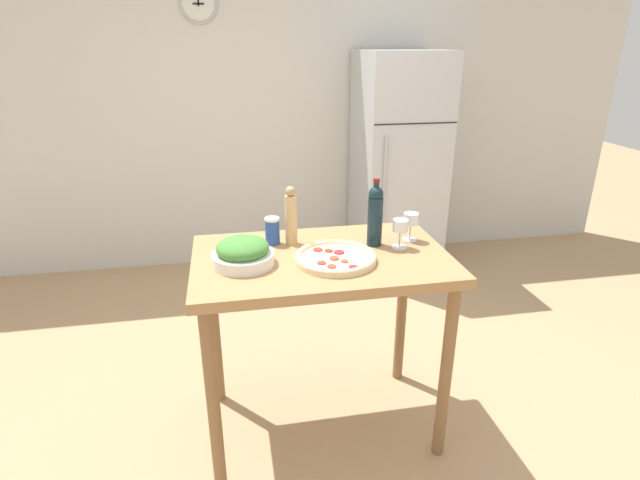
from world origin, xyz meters
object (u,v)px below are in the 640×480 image
object	(u,v)px
wine_glass_near	(400,227)
salad_bowl	(243,253)
wine_bottle	(375,214)
homemade_pizza	(335,258)
wine_glass_far	(411,221)
salt_canister	(272,231)
refrigerator	(397,165)
pepper_mill	(291,216)

from	to	relation	value
wine_glass_near	salad_bowl	xyz separation A→B (m)	(-0.72, -0.06, -0.04)
wine_bottle	salad_bowl	xyz separation A→B (m)	(-0.62, -0.11, -0.10)
homemade_pizza	wine_glass_far	bearing A→B (deg)	23.45
wine_glass_far	salt_canister	xyz separation A→B (m)	(-0.65, 0.08, -0.04)
wine_glass_far	salad_bowl	bearing A→B (deg)	-170.40
refrigerator	pepper_mill	distance (m)	2.01
homemade_pizza	wine_glass_near	bearing A→B (deg)	16.62
refrigerator	salad_bowl	size ratio (longest dim) A/B	6.68
wine_bottle	wine_glass_near	distance (m)	0.13
salad_bowl	homemade_pizza	xyz separation A→B (m)	(0.40, -0.04, -0.04)
wine_bottle	pepper_mill	world-z (taller)	wine_bottle
salad_bowl	refrigerator	bearing A→B (deg)	54.41
pepper_mill	salad_bowl	size ratio (longest dim) A/B	1.05
refrigerator	pepper_mill	world-z (taller)	refrigerator
refrigerator	pepper_mill	xyz separation A→B (m)	(-1.10, -1.67, 0.19)
pepper_mill	homemade_pizza	world-z (taller)	pepper_mill
refrigerator	pepper_mill	size ratio (longest dim) A/B	6.36
salad_bowl	salt_canister	bearing A→B (deg)	55.26
wine_glass_near	salad_bowl	world-z (taller)	wine_glass_near
wine_glass_far	wine_bottle	bearing A→B (deg)	-172.54
wine_glass_near	wine_glass_far	size ratio (longest dim) A/B	1.00
salad_bowl	salt_canister	world-z (taller)	salt_canister
wine_bottle	wine_glass_near	size ratio (longest dim) A/B	2.34
pepper_mill	salad_bowl	distance (m)	0.32
wine_glass_far	homemade_pizza	xyz separation A→B (m)	(-0.41, -0.18, -0.08)
salad_bowl	salt_canister	distance (m)	0.26
wine_glass_near	wine_glass_far	world-z (taller)	same
refrigerator	homemade_pizza	world-z (taller)	refrigerator
wine_bottle	homemade_pizza	xyz separation A→B (m)	(-0.22, -0.15, -0.13)
wine_bottle	pepper_mill	distance (m)	0.39
refrigerator	wine_glass_far	xyz separation A→B (m)	(-0.54, -1.74, 0.16)
salad_bowl	wine_glass_far	bearing A→B (deg)	9.60
refrigerator	homemade_pizza	bearing A→B (deg)	-116.24
wine_glass_near	homemade_pizza	bearing A→B (deg)	-163.38
wine_glass_far	salad_bowl	xyz separation A→B (m)	(-0.80, -0.14, -0.05)
salad_bowl	salt_canister	xyz separation A→B (m)	(0.15, 0.21, 0.01)
salad_bowl	homemade_pizza	size ratio (longest dim) A/B	0.75
salad_bowl	homemade_pizza	distance (m)	0.40
wine_bottle	salad_bowl	bearing A→B (deg)	-169.77
salad_bowl	salt_canister	size ratio (longest dim) A/B	2.07
pepper_mill	wine_glass_far	bearing A→B (deg)	-6.41
wine_bottle	salad_bowl	size ratio (longest dim) A/B	1.20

